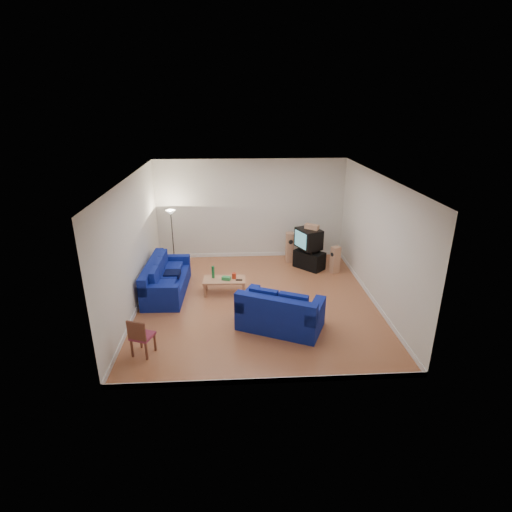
{
  "coord_description": "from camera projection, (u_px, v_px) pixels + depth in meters",
  "views": [
    {
      "loc": [
        -0.57,
        -9.2,
        4.83
      ],
      "look_at": [
        0.0,
        0.4,
        1.1
      ],
      "focal_mm": 28.0,
      "sensor_mm": 36.0,
      "label": 1
    }
  ],
  "objects": [
    {
      "name": "av_receiver",
      "position": [
        311.0,
        250.0,
        12.17
      ],
      "size": [
        0.57,
        0.59,
        0.11
      ],
      "primitive_type": "cube",
      "rotation": [
        0.0,
        0.0,
        -0.97
      ],
      "color": "black",
      "rests_on": "tv_stand"
    },
    {
      "name": "tissue_box",
      "position": [
        226.0,
        278.0,
        10.58
      ],
      "size": [
        0.25,
        0.18,
        0.09
      ],
      "primitive_type": "cube",
      "rotation": [
        0.0,
        0.0,
        -0.3
      ],
      "color": "green",
      "rests_on": "coffee_table"
    },
    {
      "name": "dining_chair",
      "position": [
        140.0,
        335.0,
        7.97
      ],
      "size": [
        0.52,
        0.52,
        0.84
      ],
      "rotation": [
        0.0,
        0.0,
        -0.36
      ],
      "color": "brown",
      "rests_on": "ground"
    },
    {
      "name": "red_canister",
      "position": [
        234.0,
        276.0,
        10.65
      ],
      "size": [
        0.12,
        0.12,
        0.15
      ],
      "primitive_type": "cylinder",
      "rotation": [
        0.0,
        0.0,
        -0.05
      ],
      "color": "red",
      "rests_on": "coffee_table"
    },
    {
      "name": "floor_lamp",
      "position": [
        171.0,
        220.0,
        12.11
      ],
      "size": [
        0.3,
        0.3,
        1.78
      ],
      "color": "black",
      "rests_on": "ground"
    },
    {
      "name": "tv_stand",
      "position": [
        309.0,
        260.0,
        12.31
      ],
      "size": [
        0.98,
        0.99,
        0.55
      ],
      "primitive_type": "cube",
      "rotation": [
        0.0,
        0.0,
        -0.8
      ],
      "color": "black",
      "rests_on": "ground"
    },
    {
      "name": "sofa_three_seat",
      "position": [
        165.0,
        281.0,
        10.7
      ],
      "size": [
        1.05,
        2.29,
        0.87
      ],
      "rotation": [
        0.0,
        0.0,
        -1.6
      ],
      "color": "navy",
      "rests_on": "ground"
    },
    {
      "name": "bottle",
      "position": [
        213.0,
        272.0,
        10.67
      ],
      "size": [
        0.09,
        0.09,
        0.33
      ],
      "primitive_type": "cylinder",
      "rotation": [
        0.0,
        0.0,
        0.16
      ],
      "color": "#197233",
      "rests_on": "coffee_table"
    },
    {
      "name": "television",
      "position": [
        308.0,
        238.0,
        12.1
      ],
      "size": [
        0.82,
        0.93,
        0.6
      ],
      "rotation": [
        0.0,
        0.0,
        -1.18
      ],
      "color": "black",
      "rests_on": "av_receiver"
    },
    {
      "name": "speaker_right",
      "position": [
        335.0,
        260.0,
        11.91
      ],
      "size": [
        0.3,
        0.27,
        0.83
      ],
      "rotation": [
        0.0,
        0.0,
        -1.16
      ],
      "color": "tan",
      "rests_on": "ground"
    },
    {
      "name": "centre_speaker",
      "position": [
        312.0,
        227.0,
        11.96
      ],
      "size": [
        0.44,
        0.38,
        0.15
      ],
      "primitive_type": "cube",
      "rotation": [
        0.0,
        0.0,
        -0.63
      ],
      "color": "tan",
      "rests_on": "television"
    },
    {
      "name": "room",
      "position": [
        257.0,
        245.0,
        9.79
      ],
      "size": [
        6.01,
        6.51,
        3.21
      ],
      "color": "brown",
      "rests_on": "ground"
    },
    {
      "name": "speaker_left",
      "position": [
        290.0,
        247.0,
        12.75
      ],
      "size": [
        0.24,
        0.31,
        0.96
      ],
      "rotation": [
        0.0,
        0.0,
        0.04
      ],
      "color": "tan",
      "rests_on": "ground"
    },
    {
      "name": "sofa_loveseat",
      "position": [
        280.0,
        315.0,
        8.99
      ],
      "size": [
        2.1,
        1.7,
        0.92
      ],
      "rotation": [
        0.0,
        0.0,
        -0.43
      ],
      "color": "navy",
      "rests_on": "ground"
    },
    {
      "name": "remote",
      "position": [
        239.0,
        280.0,
        10.57
      ],
      "size": [
        0.18,
        0.07,
        0.02
      ],
      "primitive_type": "cube",
      "rotation": [
        0.0,
        0.0,
        -0.06
      ],
      "color": "black",
      "rests_on": "coffee_table"
    },
    {
      "name": "coffee_table",
      "position": [
        224.0,
        281.0,
        10.66
      ],
      "size": [
        1.14,
        0.6,
        0.41
      ],
      "rotation": [
        0.0,
        0.0,
        -0.03
      ],
      "color": "tan",
      "rests_on": "ground"
    }
  ]
}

